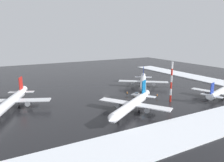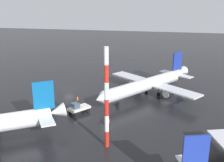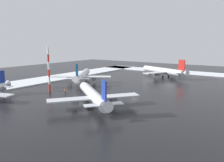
% 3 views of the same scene
% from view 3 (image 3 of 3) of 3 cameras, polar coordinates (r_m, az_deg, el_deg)
% --- Properties ---
extents(ground_plane, '(240.00, 240.00, 0.00)m').
position_cam_3_polar(ground_plane, '(79.84, 5.72, -3.13)').
color(ground_plane, black).
extents(snow_bank_far, '(152.00, 16.00, 0.41)m').
position_cam_3_polar(snow_bank_far, '(112.47, -17.08, 0.38)').
color(snow_bank_far, white).
rests_on(snow_bank_far, ground_plane).
extents(snow_bank_left, '(14.00, 116.00, 0.41)m').
position_cam_3_polar(snow_bank_left, '(141.31, 19.15, 2.13)').
color(snow_bank_left, white).
rests_on(snow_bank_left, ground_plane).
extents(airplane_distant_tail, '(23.53, 26.60, 9.35)m').
position_cam_3_polar(airplane_distant_tail, '(63.28, -4.94, -3.70)').
color(airplane_distant_tail, silver).
rests_on(airplane_distant_tail, ground_plane).
extents(airplane_far_rear, '(26.92, 31.71, 9.98)m').
position_cam_3_polar(airplane_far_rear, '(119.96, 13.23, 2.62)').
color(airplane_far_rear, silver).
rests_on(airplane_far_rear, ground_plane).
extents(airplane_foreground_jet, '(28.82, 24.74, 9.68)m').
position_cam_3_polar(airplane_foreground_jet, '(101.89, -7.80, 1.49)').
color(airplane_foreground_jet, white).
rests_on(airplane_foreground_jet, ground_plane).
extents(pushback_tug, '(4.57, 4.98, 2.50)m').
position_cam_3_polar(pushback_tug, '(82.19, -6.02, -1.85)').
color(pushback_tug, silver).
rests_on(pushback_tug, ground_plane).
extents(ground_crew_beside_wing, '(0.36, 0.36, 1.71)m').
position_cam_3_polar(ground_crew_beside_wing, '(80.28, -12.16, -2.53)').
color(ground_crew_beside_wing, black).
rests_on(ground_crew_beside_wing, ground_plane).
extents(ground_crew_by_nose_gear, '(0.36, 0.36, 1.71)m').
position_cam_3_polar(ground_crew_by_nose_gear, '(80.41, -2.45, -2.29)').
color(ground_crew_by_nose_gear, black).
rests_on(ground_crew_by_nose_gear, ground_plane).
extents(antenna_mast, '(0.70, 0.70, 16.69)m').
position_cam_3_polar(antenna_mast, '(83.57, -16.18, 2.92)').
color(antenna_mast, red).
rests_on(antenna_mast, ground_plane).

